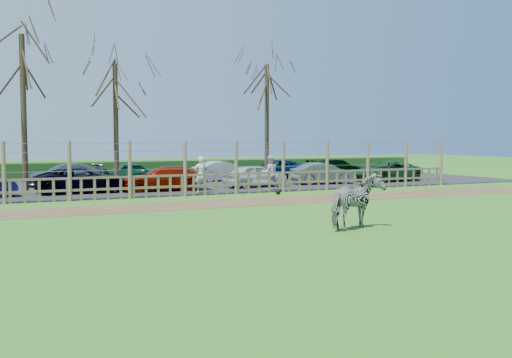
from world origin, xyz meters
name	(u,v)px	position (x,y,z in m)	size (l,w,h in m)	color
ground	(260,218)	(0.00, 0.00, 0.00)	(120.00, 120.00, 0.00)	#54912D
dirt_strip	(212,204)	(0.00, 4.50, 0.01)	(34.00, 2.80, 0.01)	brown
asphalt	(150,185)	(0.00, 14.50, 0.02)	(44.00, 13.00, 0.04)	#232326
hedge	(124,170)	(0.00, 21.50, 0.55)	(46.00, 2.00, 1.10)	#1E4716
fence	(185,178)	(0.00, 8.00, 0.80)	(30.16, 0.16, 2.50)	brown
tree_left	(23,75)	(-6.50, 12.50, 5.62)	(4.80, 4.80, 7.88)	#3D2B1E
tree_mid	(115,95)	(-2.00, 13.50, 4.87)	(4.80, 4.80, 6.83)	#3D2B1E
tree_right	(267,94)	(7.00, 14.00, 5.24)	(4.80, 4.80, 7.35)	#3D2B1E
zebra	(357,202)	(1.54, -3.22, 0.79)	(0.85, 1.88, 1.58)	gray
visitor_a	(201,175)	(1.02, 8.81, 0.90)	(0.63, 0.41, 1.72)	beige
visitor_b	(270,173)	(4.67, 8.81, 0.90)	(0.84, 0.65, 1.72)	silver
crow	(278,192)	(4.17, 6.88, 0.12)	(0.31, 0.23, 0.25)	black
car_2	(82,180)	(-4.09, 11.26, 0.64)	(1.99, 4.32, 1.20)	black
car_3	(163,178)	(-0.27, 10.73, 0.64)	(1.68, 4.13, 1.20)	#8F1604
car_4	(256,176)	(4.79, 10.77, 0.64)	(1.42, 3.52, 1.20)	silver
car_5	(323,173)	(9.17, 11.12, 0.64)	(1.27, 3.64, 1.20)	#525F5E
car_6	(388,171)	(13.77, 11.21, 0.64)	(1.99, 4.32, 1.20)	#214F2F
car_9	(64,175)	(-4.38, 16.09, 0.64)	(1.68, 4.13, 1.20)	#525867
car_10	(135,173)	(-0.44, 16.25, 0.64)	(1.42, 3.52, 1.20)	#155232
car_11	(222,171)	(4.82, 15.73, 0.64)	(1.27, 3.64, 1.20)	#BAB1BE
car_12	(274,169)	(8.68, 16.38, 0.64)	(1.99, 4.32, 1.20)	#062154
car_13	(337,168)	(13.02, 15.60, 0.64)	(1.68, 4.13, 1.20)	black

